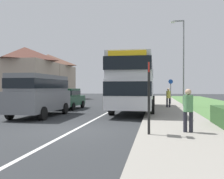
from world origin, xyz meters
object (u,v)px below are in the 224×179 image
(cycle_route_sign, at_px, (171,90))
(street_lamp_mid, at_px, (182,58))
(pedestrian_at_stop, at_px, (188,108))
(pedestrian_walking_away, at_px, (168,97))
(bus_stop_sign, at_px, (149,93))
(parked_van_grey, at_px, (40,92))
(parked_car_dark_green, at_px, (67,98))
(double_decker_bus, at_px, (135,82))

(cycle_route_sign, distance_m, street_lamp_mid, 4.33)
(cycle_route_sign, relative_size, street_lamp_mid, 0.34)
(cycle_route_sign, xyz_separation_m, street_lamp_mid, (0.78, -3.16, 2.85))
(pedestrian_at_stop, relative_size, pedestrian_walking_away, 1.00)
(bus_stop_sign, bearing_deg, street_lamp_mid, 79.59)
(street_lamp_mid, bearing_deg, cycle_route_sign, 103.87)
(parked_van_grey, relative_size, parked_car_dark_green, 1.28)
(pedestrian_at_stop, xyz_separation_m, bus_stop_sign, (-1.37, -0.64, 0.56))
(parked_van_grey, distance_m, cycle_route_sign, 14.07)
(pedestrian_walking_away, height_order, cycle_route_sign, cycle_route_sign)
(double_decker_bus, relative_size, parked_car_dark_green, 2.78)
(parked_car_dark_green, distance_m, cycle_route_sign, 10.46)
(parked_van_grey, height_order, street_lamp_mid, street_lamp_mid)
(parked_van_grey, xyz_separation_m, bus_stop_sign, (6.52, -5.32, 0.10))
(parked_van_grey, bearing_deg, cycle_route_sign, 54.19)
(double_decker_bus, height_order, cycle_route_sign, double_decker_bus)
(parked_van_grey, relative_size, street_lamp_mid, 0.70)
(bus_stop_sign, bearing_deg, pedestrian_walking_away, 84.11)
(parked_van_grey, xyz_separation_m, street_lamp_mid, (9.01, 8.25, 2.84))
(double_decker_bus, height_order, parked_car_dark_green, double_decker_bus)
(pedestrian_at_stop, bearing_deg, street_lamp_mid, 85.04)
(parked_van_grey, height_order, pedestrian_at_stop, parked_van_grey)
(parked_car_dark_green, distance_m, street_lamp_mid, 10.25)
(parked_van_grey, xyz_separation_m, parked_car_dark_green, (-0.18, 5.22, -0.54))
(double_decker_bus, xyz_separation_m, pedestrian_at_stop, (2.60, -9.32, -1.17))
(pedestrian_at_stop, distance_m, street_lamp_mid, 13.39)
(pedestrian_walking_away, height_order, bus_stop_sign, bus_stop_sign)
(parked_car_dark_green, bearing_deg, pedestrian_at_stop, -50.81)
(parked_van_grey, relative_size, bus_stop_sign, 2.02)
(pedestrian_at_stop, distance_m, cycle_route_sign, 16.10)
(parked_car_dark_green, bearing_deg, bus_stop_sign, -57.56)
(parked_van_grey, bearing_deg, double_decker_bus, 41.24)
(double_decker_bus, height_order, bus_stop_sign, double_decker_bus)
(pedestrian_at_stop, height_order, cycle_route_sign, cycle_route_sign)
(parked_car_dark_green, bearing_deg, double_decker_bus, -6.11)
(bus_stop_sign, bearing_deg, double_decker_bus, 97.03)
(pedestrian_at_stop, xyz_separation_m, street_lamp_mid, (1.12, 12.93, 3.30))
(street_lamp_mid, bearing_deg, pedestrian_at_stop, -94.96)
(parked_car_dark_green, bearing_deg, pedestrian_walking_away, 12.42)
(bus_stop_sign, bearing_deg, pedestrian_at_stop, 25.06)
(parked_car_dark_green, relative_size, street_lamp_mid, 0.55)
(double_decker_bus, relative_size, pedestrian_walking_away, 6.82)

